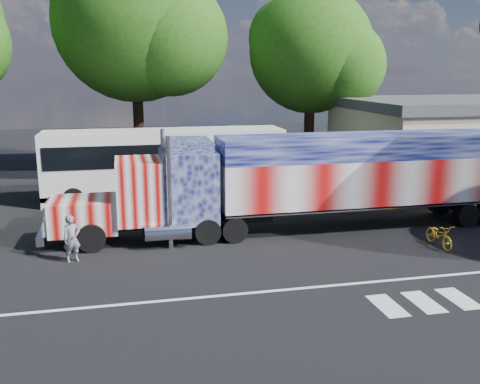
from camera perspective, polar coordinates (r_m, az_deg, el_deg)
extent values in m
plane|color=black|center=(20.13, 1.86, -7.14)|extent=(100.00, 100.00, 0.00)
cube|color=silver|center=(17.44, 4.33, -10.40)|extent=(30.00, 0.15, 0.01)
cube|color=silver|center=(16.92, 15.45, -11.61)|extent=(0.70, 1.60, 0.01)
cube|color=silver|center=(17.49, 19.00, -11.04)|extent=(0.70, 1.60, 0.01)
cube|color=silver|center=(18.12, 22.30, -10.46)|extent=(0.70, 1.60, 0.01)
cube|color=black|center=(22.52, -7.99, -3.19)|extent=(9.09, 1.01, 0.30)
cube|color=#D27A78|center=(22.39, -16.30, -2.34)|extent=(2.63, 2.22, 1.31)
cube|color=silver|center=(22.54, -19.76, -2.49)|extent=(0.12, 1.92, 1.17)
cube|color=silver|center=(22.74, -20.14, -4.11)|extent=(0.30, 2.52, 0.36)
cube|color=#D27A78|center=(22.13, -10.71, 0.20)|extent=(1.82, 2.52, 2.52)
cube|color=black|center=(22.03, -12.99, 1.25)|extent=(0.06, 2.12, 0.91)
cube|color=#4A5185|center=(22.25, -5.52, 0.70)|extent=(2.22, 2.52, 2.93)
cube|color=#4A5185|center=(21.96, -5.61, 4.96)|extent=(1.82, 2.42, 0.50)
cylinder|color=silver|center=(23.46, -8.12, 1.27)|extent=(0.20, 0.20, 4.44)
cylinder|color=silver|center=(20.87, -7.54, -0.16)|extent=(0.20, 0.20, 4.44)
cylinder|color=silver|center=(23.80, -8.24, -2.45)|extent=(1.82, 0.67, 0.67)
cylinder|color=silver|center=(21.28, -7.70, -4.27)|extent=(1.82, 0.67, 0.67)
cylinder|color=black|center=(21.49, -15.56, -4.75)|extent=(1.11, 0.35, 1.11)
cylinder|color=black|center=(23.62, -15.31, -3.15)|extent=(1.11, 0.35, 1.11)
cylinder|color=black|center=(21.74, -3.49, -4.17)|extent=(1.05, 0.56, 1.05)
cylinder|color=black|center=(23.75, -4.29, -2.71)|extent=(1.05, 0.56, 1.05)
cylinder|color=black|center=(21.93, -0.61, -4.00)|extent=(1.05, 0.56, 1.05)
cylinder|color=black|center=(23.93, -1.66, -2.56)|extent=(1.05, 0.56, 1.05)
cube|color=black|center=(24.81, 13.41, -1.32)|extent=(13.13, 1.11, 0.30)
cube|color=#DC7B7A|center=(24.56, 13.55, 1.31)|extent=(13.53, 2.63, 2.02)
cube|color=#40498B|center=(24.31, 13.73, 4.81)|extent=(13.53, 2.63, 1.01)
cube|color=silver|center=(24.77, 13.42, -0.98)|extent=(13.53, 2.63, 0.12)
cylinder|color=black|center=(26.22, 22.96, -2.22)|extent=(1.05, 0.56, 1.05)
cylinder|color=black|center=(27.91, 20.47, -1.14)|extent=(1.05, 0.56, 1.05)
cylinder|color=black|center=(28.53, 22.35, -1.01)|extent=(1.05, 0.56, 1.05)
cube|color=white|center=(29.50, -7.95, 2.95)|extent=(12.85, 2.78, 3.75)
cube|color=black|center=(29.39, -7.99, 4.29)|extent=(12.42, 2.85, 1.18)
cube|color=black|center=(29.77, -7.86, 0.31)|extent=(12.85, 2.78, 0.27)
cube|color=black|center=(29.69, -20.42, 2.64)|extent=(0.06, 2.46, 1.50)
cylinder|color=black|center=(28.48, -17.34, -0.62)|extent=(1.07, 0.32, 1.07)
cylinder|color=black|center=(31.09, -16.95, 0.50)|extent=(1.07, 0.32, 1.07)
cylinder|color=black|center=(28.88, -1.28, 0.15)|extent=(1.07, 0.32, 1.07)
cylinder|color=black|center=(31.46, -2.23, 1.20)|extent=(1.07, 0.32, 1.07)
cylinder|color=black|center=(29.08, 0.58, 0.24)|extent=(1.07, 0.32, 1.07)
cylinder|color=black|center=(31.64, -0.51, 1.27)|extent=(1.07, 0.32, 1.07)
cube|color=#1E5926|center=(29.81, 21.85, 3.28)|extent=(1.60, 0.08, 1.20)
imported|color=slate|center=(20.53, -17.51, -4.76)|extent=(0.75, 0.63, 1.75)
imported|color=gold|center=(22.77, 20.49, -4.32)|extent=(0.66, 1.82, 0.95)
cylinder|color=black|center=(36.88, -10.79, 8.17)|extent=(0.70, 0.70, 8.04)
sphere|color=#2A5E16|center=(36.91, -11.20, 17.55)|extent=(10.52, 10.52, 10.52)
sphere|color=#2A5E16|center=(35.38, -7.51, 16.02)|extent=(7.36, 7.36, 7.36)
sphere|color=#2A5E16|center=(38.58, -13.82, 18.93)|extent=(6.84, 6.84, 6.84)
cylinder|color=black|center=(37.74, 7.38, 7.24)|extent=(0.70, 0.70, 6.53)
sphere|color=#2A5E16|center=(37.59, 7.60, 14.70)|extent=(8.37, 8.37, 8.37)
sphere|color=#2A5E16|center=(37.01, 10.74, 13.17)|extent=(5.86, 5.86, 5.86)
sphere|color=#2A5E16|center=(38.42, 5.15, 16.10)|extent=(5.44, 5.44, 5.44)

